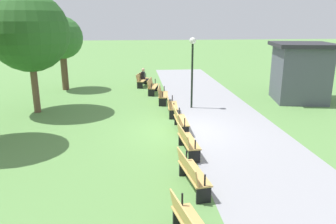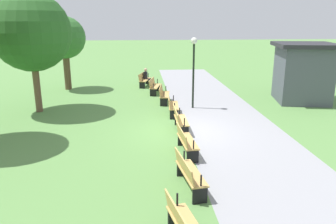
{
  "view_description": "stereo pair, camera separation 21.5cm",
  "coord_description": "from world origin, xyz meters",
  "px_view_note": "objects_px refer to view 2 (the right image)",
  "views": [
    {
      "loc": [
        12.46,
        -1.8,
        4.34
      ],
      "look_at": [
        0.0,
        -0.54,
        0.8
      ],
      "focal_mm": 35.16,
      "sensor_mm": 36.0,
      "label": 1
    },
    {
      "loc": [
        12.48,
        -1.59,
        4.34
      ],
      "look_at": [
        0.0,
        -0.54,
        0.8
      ],
      "focal_mm": 35.16,
      "sensor_mm": 36.0,
      "label": 2
    }
  ],
  "objects_px": {
    "tree_0": "(31,32)",
    "bench_3": "(172,105)",
    "bench_2": "(163,94)",
    "lamp_post": "(194,59)",
    "bench_6": "(189,172)",
    "bench_0": "(144,79)",
    "tree_1": "(64,38)",
    "bench_5": "(186,141)",
    "bench_1": "(154,86)",
    "bench_4": "(180,120)",
    "kiosk": "(303,72)",
    "person_seated": "(147,76)"
  },
  "relations": [
    {
      "from": "tree_0",
      "to": "bench_3",
      "type": "bearing_deg",
      "value": 80.28
    },
    {
      "from": "bench_2",
      "to": "lamp_post",
      "type": "relative_size",
      "value": 0.48
    },
    {
      "from": "bench_6",
      "to": "tree_0",
      "type": "xyz_separation_m",
      "value": [
        -8.14,
        -6.15,
        3.3
      ]
    },
    {
      "from": "bench_0",
      "to": "tree_1",
      "type": "relative_size",
      "value": 0.38
    },
    {
      "from": "bench_5",
      "to": "tree_0",
      "type": "xyz_separation_m",
      "value": [
        -5.8,
        -6.39,
        3.3
      ]
    },
    {
      "from": "bench_6",
      "to": "tree_0",
      "type": "relative_size",
      "value": 0.3
    },
    {
      "from": "bench_1",
      "to": "bench_4",
      "type": "xyz_separation_m",
      "value": [
        7.01,
        0.73,
        0.0
      ]
    },
    {
      "from": "bench_2",
      "to": "bench_4",
      "type": "height_order",
      "value": "same"
    },
    {
      "from": "bench_0",
      "to": "tree_1",
      "type": "xyz_separation_m",
      "value": [
        0.55,
        -4.87,
        2.74
      ]
    },
    {
      "from": "bench_2",
      "to": "tree_0",
      "type": "bearing_deg",
      "value": -70.65
    },
    {
      "from": "bench_0",
      "to": "bench_3",
      "type": "height_order",
      "value": "same"
    },
    {
      "from": "lamp_post",
      "to": "tree_1",
      "type": "bearing_deg",
      "value": -125.82
    },
    {
      "from": "bench_2",
      "to": "bench_3",
      "type": "xyz_separation_m",
      "value": [
        2.34,
        0.24,
        0.0
      ]
    },
    {
      "from": "tree_0",
      "to": "kiosk",
      "type": "distance_m",
      "value": 13.86
    },
    {
      "from": "bench_2",
      "to": "kiosk",
      "type": "distance_m",
      "value": 7.59
    },
    {
      "from": "bench_3",
      "to": "bench_5",
      "type": "bearing_deg",
      "value": 3.96
    },
    {
      "from": "kiosk",
      "to": "bench_2",
      "type": "bearing_deg",
      "value": -81.76
    },
    {
      "from": "bench_4",
      "to": "lamp_post",
      "type": "distance_m",
      "value": 4.19
    },
    {
      "from": "person_seated",
      "to": "bench_1",
      "type": "bearing_deg",
      "value": 24.66
    },
    {
      "from": "kiosk",
      "to": "bench_0",
      "type": "bearing_deg",
      "value": -109.65
    },
    {
      "from": "bench_5",
      "to": "lamp_post",
      "type": "xyz_separation_m",
      "value": [
        -5.87,
        1.17,
        2.01
      ]
    },
    {
      "from": "bench_2",
      "to": "tree_1",
      "type": "distance_m",
      "value": 7.61
    },
    {
      "from": "bench_6",
      "to": "tree_1",
      "type": "relative_size",
      "value": 0.37
    },
    {
      "from": "person_seated",
      "to": "bench_6",
      "type": "bearing_deg",
      "value": 18.98
    },
    {
      "from": "bench_0",
      "to": "lamp_post",
      "type": "distance_m",
      "value": 6.56
    },
    {
      "from": "kiosk",
      "to": "person_seated",
      "type": "bearing_deg",
      "value": -110.88
    },
    {
      "from": "bench_0",
      "to": "tree_0",
      "type": "xyz_separation_m",
      "value": [
        5.85,
        -5.19,
        3.3
      ]
    },
    {
      "from": "bench_1",
      "to": "bench_6",
      "type": "distance_m",
      "value": 11.71
    },
    {
      "from": "person_seated",
      "to": "tree_1",
      "type": "relative_size",
      "value": 0.26
    },
    {
      "from": "bench_2",
      "to": "bench_6",
      "type": "height_order",
      "value": "same"
    },
    {
      "from": "tree_0",
      "to": "lamp_post",
      "type": "distance_m",
      "value": 7.67
    },
    {
      "from": "person_seated",
      "to": "lamp_post",
      "type": "distance_m",
      "value": 6.57
    },
    {
      "from": "bench_1",
      "to": "person_seated",
      "type": "relative_size",
      "value": 1.42
    },
    {
      "from": "bench_4",
      "to": "bench_5",
      "type": "xyz_separation_m",
      "value": [
        2.35,
        -0.08,
        0.0
      ]
    },
    {
      "from": "bench_2",
      "to": "person_seated",
      "type": "xyz_separation_m",
      "value": [
        -4.74,
        -0.78,
        0.17
      ]
    },
    {
      "from": "tree_1",
      "to": "lamp_post",
      "type": "bearing_deg",
      "value": 54.18
    },
    {
      "from": "bench_1",
      "to": "bench_6",
      "type": "height_order",
      "value": "same"
    },
    {
      "from": "bench_1",
      "to": "bench_6",
      "type": "bearing_deg",
      "value": 13.84
    },
    {
      "from": "bench_6",
      "to": "tree_0",
      "type": "distance_m",
      "value": 10.72
    },
    {
      "from": "kiosk",
      "to": "bench_5",
      "type": "bearing_deg",
      "value": -36.69
    },
    {
      "from": "bench_1",
      "to": "tree_0",
      "type": "relative_size",
      "value": 0.3
    },
    {
      "from": "bench_5",
      "to": "bench_6",
      "type": "relative_size",
      "value": 0.99
    },
    {
      "from": "tree_1",
      "to": "bench_3",
      "type": "bearing_deg",
      "value": 43.55
    },
    {
      "from": "tree_0",
      "to": "lamp_post",
      "type": "bearing_deg",
      "value": 90.51
    },
    {
      "from": "bench_2",
      "to": "bench_4",
      "type": "distance_m",
      "value": 4.7
    },
    {
      "from": "lamp_post",
      "to": "kiosk",
      "type": "relative_size",
      "value": 0.96
    },
    {
      "from": "bench_5",
      "to": "bench_3",
      "type": "bearing_deg",
      "value": 176.04
    },
    {
      "from": "tree_0",
      "to": "bench_1",
      "type": "bearing_deg",
      "value": 121.78
    },
    {
      "from": "bench_3",
      "to": "tree_1",
      "type": "height_order",
      "value": "tree_1"
    },
    {
      "from": "tree_0",
      "to": "kiosk",
      "type": "xyz_separation_m",
      "value": [
        -0.98,
        13.65,
        -2.17
      ]
    }
  ]
}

